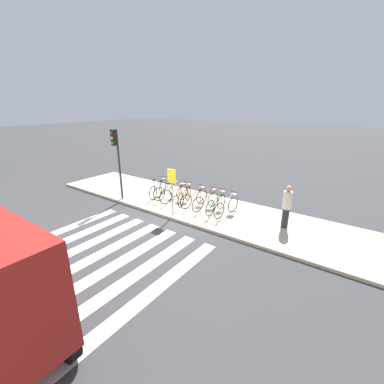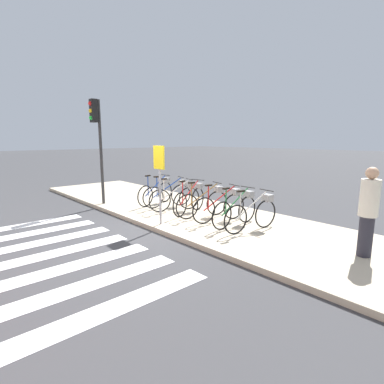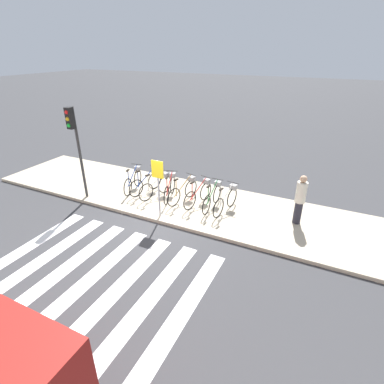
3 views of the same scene
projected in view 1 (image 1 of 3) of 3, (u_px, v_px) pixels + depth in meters
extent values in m
plane|color=#38383A|center=(168.00, 219.00, 11.28)|extent=(120.00, 120.00, 0.00)
cube|color=#B7A88E|center=(191.00, 205.00, 12.65)|extent=(16.39, 3.61, 0.12)
cube|color=silver|center=(21.00, 247.00, 9.07)|extent=(0.45, 8.00, 0.01)
cube|color=silver|center=(33.00, 255.00, 8.58)|extent=(0.45, 8.00, 0.01)
cube|color=silver|center=(46.00, 264.00, 8.08)|extent=(0.45, 8.00, 0.01)
cube|color=silver|center=(62.00, 275.00, 7.59)|extent=(0.45, 8.00, 0.01)
cube|color=silver|center=(79.00, 287.00, 7.09)|extent=(0.45, 8.00, 0.01)
cube|color=silver|center=(99.00, 300.00, 6.60)|extent=(0.45, 8.00, 0.01)
cube|color=silver|center=(122.00, 316.00, 6.10)|extent=(0.45, 8.00, 0.01)
torus|color=black|center=(153.00, 193.00, 13.06)|extent=(0.19, 0.71, 0.72)
torus|color=black|center=(163.00, 187.00, 13.92)|extent=(0.19, 0.71, 0.72)
cylinder|color=navy|center=(158.00, 185.00, 13.39)|extent=(0.24, 0.99, 0.61)
cylinder|color=navy|center=(154.00, 186.00, 13.07)|extent=(0.04, 0.04, 0.65)
cube|color=black|center=(154.00, 180.00, 12.96)|extent=(0.11, 0.21, 0.04)
cylinder|color=#262626|center=(162.00, 177.00, 13.72)|extent=(0.45, 0.12, 0.02)
cube|color=gray|center=(163.00, 180.00, 13.83)|extent=(0.28, 0.25, 0.18)
torus|color=black|center=(159.00, 194.00, 12.91)|extent=(0.22, 0.71, 0.72)
torus|color=black|center=(175.00, 190.00, 13.51)|extent=(0.22, 0.71, 0.72)
cylinder|color=navy|center=(167.00, 187.00, 13.12)|extent=(0.29, 0.98, 0.61)
cylinder|color=navy|center=(161.00, 187.00, 12.89)|extent=(0.04, 0.04, 0.65)
cube|color=black|center=(161.00, 181.00, 12.78)|extent=(0.12, 0.21, 0.04)
cylinder|color=#262626|center=(175.00, 179.00, 13.31)|extent=(0.45, 0.14, 0.02)
cube|color=gray|center=(176.00, 182.00, 13.41)|extent=(0.28, 0.26, 0.18)
torus|color=black|center=(166.00, 197.00, 12.50)|extent=(0.24, 0.70, 0.72)
torus|color=black|center=(182.00, 193.00, 13.08)|extent=(0.24, 0.70, 0.72)
cylinder|color=beige|center=(174.00, 189.00, 12.69)|extent=(0.32, 0.98, 0.61)
cylinder|color=beige|center=(168.00, 190.00, 12.47)|extent=(0.04, 0.04, 0.65)
cube|color=black|center=(168.00, 183.00, 12.36)|extent=(0.12, 0.21, 0.04)
cylinder|color=#262626|center=(182.00, 181.00, 12.88)|extent=(0.45, 0.15, 0.02)
cube|color=gray|center=(183.00, 185.00, 12.97)|extent=(0.29, 0.26, 0.18)
torus|color=black|center=(181.00, 200.00, 12.11)|extent=(0.23, 0.70, 0.72)
torus|color=black|center=(188.00, 194.00, 12.99)|extent=(0.23, 0.70, 0.72)
cylinder|color=red|center=(184.00, 191.00, 12.45)|extent=(0.31, 0.98, 0.61)
cylinder|color=red|center=(182.00, 193.00, 12.12)|extent=(0.04, 0.04, 0.65)
cube|color=black|center=(182.00, 186.00, 12.01)|extent=(0.12, 0.21, 0.04)
cylinder|color=#262626|center=(188.00, 182.00, 12.79)|extent=(0.45, 0.15, 0.02)
cube|color=gray|center=(188.00, 186.00, 12.90)|extent=(0.29, 0.26, 0.18)
torus|color=black|center=(186.00, 202.00, 11.93)|extent=(0.20, 0.71, 0.72)
torus|color=black|center=(202.00, 197.00, 12.54)|extent=(0.20, 0.71, 0.72)
cylinder|color=olive|center=(194.00, 193.00, 12.14)|extent=(0.26, 0.99, 0.61)
cylinder|color=olive|center=(188.00, 194.00, 11.91)|extent=(0.04, 0.04, 0.65)
cube|color=black|center=(188.00, 187.00, 11.79)|extent=(0.11, 0.21, 0.04)
cylinder|color=#262626|center=(202.00, 185.00, 12.34)|extent=(0.45, 0.13, 0.02)
cube|color=gray|center=(202.00, 189.00, 12.44)|extent=(0.28, 0.25, 0.18)
torus|color=black|center=(198.00, 204.00, 11.58)|extent=(0.19, 0.71, 0.72)
torus|color=black|center=(213.00, 199.00, 12.21)|extent=(0.19, 0.71, 0.72)
cylinder|color=red|center=(206.00, 196.00, 11.80)|extent=(0.25, 0.99, 0.61)
cylinder|color=red|center=(200.00, 197.00, 11.56)|extent=(0.04, 0.04, 0.65)
cube|color=black|center=(200.00, 190.00, 11.45)|extent=(0.11, 0.21, 0.04)
cylinder|color=#262626|center=(213.00, 187.00, 12.01)|extent=(0.45, 0.12, 0.02)
cube|color=gray|center=(214.00, 191.00, 12.11)|extent=(0.28, 0.25, 0.18)
torus|color=black|center=(210.00, 208.00, 11.18)|extent=(0.04, 0.72, 0.72)
torus|color=black|center=(221.00, 201.00, 11.94)|extent=(0.04, 0.72, 0.72)
cylinder|color=#267238|center=(216.00, 199.00, 11.47)|extent=(0.04, 1.01, 0.61)
cylinder|color=#267238|center=(212.00, 200.00, 11.18)|extent=(0.03, 0.03, 0.65)
cube|color=black|center=(212.00, 193.00, 11.07)|extent=(0.07, 0.20, 0.04)
cylinder|color=#262626|center=(222.00, 189.00, 11.74)|extent=(0.46, 0.03, 0.02)
cube|color=gray|center=(222.00, 193.00, 11.85)|extent=(0.24, 0.20, 0.18)
torus|color=black|center=(219.00, 211.00, 10.91)|extent=(0.15, 0.72, 0.72)
torus|color=black|center=(233.00, 205.00, 11.57)|extent=(0.15, 0.72, 0.72)
cylinder|color=beige|center=(226.00, 201.00, 11.15)|extent=(0.19, 1.00, 0.61)
cylinder|color=beige|center=(221.00, 203.00, 10.89)|extent=(0.04, 0.04, 0.65)
cube|color=black|center=(222.00, 195.00, 10.78)|extent=(0.10, 0.21, 0.04)
cylinder|color=#262626|center=(234.00, 192.00, 11.37)|extent=(0.46, 0.10, 0.02)
cube|color=gray|center=(234.00, 196.00, 11.47)|extent=(0.27, 0.24, 0.18)
cylinder|color=black|center=(64.00, 339.00, 5.00)|extent=(0.90, 0.22, 0.90)
cylinder|color=#23232D|center=(285.00, 218.00, 10.14)|extent=(0.26, 0.26, 0.80)
cylinder|color=beige|center=(287.00, 200.00, 9.89)|extent=(0.34, 0.34, 0.71)
sphere|color=tan|center=(289.00, 189.00, 9.74)|extent=(0.23, 0.23, 0.23)
cylinder|color=#2D2D2D|center=(119.00, 165.00, 12.79)|extent=(0.10, 0.10, 3.52)
cube|color=black|center=(114.00, 138.00, 12.20)|extent=(0.24, 0.20, 0.75)
sphere|color=red|center=(112.00, 133.00, 12.05)|extent=(0.14, 0.14, 0.14)
sphere|color=gold|center=(112.00, 138.00, 12.13)|extent=(0.14, 0.14, 0.14)
sphere|color=green|center=(113.00, 143.00, 12.20)|extent=(0.14, 0.14, 0.14)
cylinder|color=#99999E|center=(172.00, 192.00, 11.10)|extent=(0.06, 0.06, 2.07)
cube|color=yellow|center=(172.00, 176.00, 10.84)|extent=(0.44, 0.03, 0.60)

